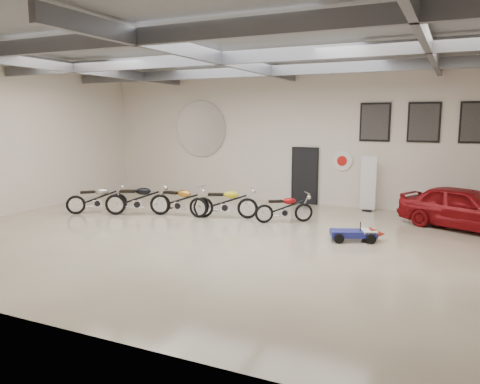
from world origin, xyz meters
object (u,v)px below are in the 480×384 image
at_px(banner_stand, 368,184).
at_px(motorcycle_gold, 179,200).
at_px(motorcycle_red, 284,208).
at_px(go_kart, 358,231).
at_px(motorcycle_black, 138,198).
at_px(vintage_car, 465,208).
at_px(motorcycle_silver, 97,198).
at_px(motorcycle_yellow, 225,202).

height_order(banner_stand, motorcycle_gold, banner_stand).
relative_size(motorcycle_red, go_kart, 1.24).
height_order(banner_stand, motorcycle_black, banner_stand).
bearing_deg(vintage_car, motorcycle_silver, 126.77).
height_order(motorcycle_silver, motorcycle_gold, motorcycle_gold).
height_order(motorcycle_silver, motorcycle_red, motorcycle_silver).
height_order(banner_stand, motorcycle_silver, banner_stand).
xyz_separation_m(motorcycle_silver, motorcycle_black, (1.49, 0.32, 0.05)).
xyz_separation_m(motorcycle_red, go_kart, (2.55, -1.31, -0.21)).
bearing_deg(vintage_car, banner_stand, 86.30).
xyz_separation_m(banner_stand, motorcycle_silver, (-8.41, -4.24, -0.44)).
bearing_deg(banner_stand, go_kart, -85.87).
bearing_deg(motorcycle_black, motorcycle_silver, 167.09).
distance_m(motorcycle_red, go_kart, 2.87).
height_order(go_kart, vintage_car, vintage_car).
bearing_deg(motorcycle_gold, go_kart, -8.79).
height_order(motorcycle_gold, motorcycle_yellow, motorcycle_yellow).
distance_m(motorcycle_red, vintage_car, 5.29).
bearing_deg(motorcycle_silver, motorcycle_gold, -29.52).
distance_m(banner_stand, motorcycle_yellow, 5.11).
distance_m(banner_stand, motorcycle_red, 3.61).
distance_m(motorcycle_black, motorcycle_gold, 1.44).
xyz_separation_m(motorcycle_black, vintage_car, (9.98, 2.33, 0.07)).
relative_size(motorcycle_black, motorcycle_gold, 1.05).
height_order(motorcycle_black, motorcycle_gold, motorcycle_black).
bearing_deg(banner_stand, motorcycle_yellow, -144.50).
bearing_deg(motorcycle_black, go_kart, -27.43).
xyz_separation_m(motorcycle_black, motorcycle_yellow, (2.91, 0.79, -0.02)).
xyz_separation_m(motorcycle_silver, vintage_car, (11.47, 2.65, 0.12)).
height_order(motorcycle_yellow, vintage_car, vintage_car).
bearing_deg(motorcycle_gold, banner_stand, 30.43).
bearing_deg(motorcycle_yellow, motorcycle_black, 176.44).
relative_size(banner_stand, go_kart, 1.31).
bearing_deg(motorcycle_red, motorcycle_black, 157.73).
bearing_deg(vintage_car, motorcycle_black, 126.90).
distance_m(go_kart, vintage_car, 3.71).
distance_m(banner_stand, motorcycle_gold, 6.57).
height_order(banner_stand, go_kart, banner_stand).
bearing_deg(motorcycle_black, motorcycle_yellow, -9.89).
xyz_separation_m(motorcycle_yellow, go_kart, (4.50, -1.10, -0.28)).
xyz_separation_m(banner_stand, motorcycle_black, (-6.92, -3.92, -0.40)).
bearing_deg(motorcycle_yellow, motorcycle_red, -12.65).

